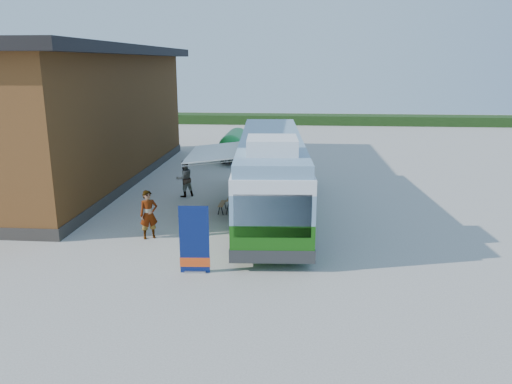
# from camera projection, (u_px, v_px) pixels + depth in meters

# --- Properties ---
(ground) EXTENTS (100.00, 100.00, 0.00)m
(ground) POSITION_uv_depth(u_px,v_px,m) (228.00, 247.00, 18.48)
(ground) COLOR #BCB7AD
(ground) RESTS_ON ground
(barn) EXTENTS (9.60, 21.20, 7.50)m
(barn) POSITION_uv_depth(u_px,v_px,m) (66.00, 118.00, 28.05)
(barn) COLOR brown
(barn) RESTS_ON ground
(hedge) EXTENTS (40.00, 3.00, 1.00)m
(hedge) POSITION_uv_depth(u_px,v_px,m) (348.00, 120.00, 54.35)
(hedge) COLOR #264419
(hedge) RESTS_ON ground
(bus) EXTENTS (3.61, 13.37, 4.07)m
(bus) POSITION_uv_depth(u_px,v_px,m) (271.00, 172.00, 21.99)
(bus) COLOR #267112
(bus) RESTS_ON ground
(awning) EXTENTS (2.99, 4.51, 0.53)m
(awning) POSITION_uv_depth(u_px,v_px,m) (223.00, 148.00, 21.82)
(awning) COLOR white
(awning) RESTS_ON ground
(banner) EXTENTS (0.98, 0.22, 2.26)m
(banner) POSITION_uv_depth(u_px,v_px,m) (194.00, 246.00, 15.99)
(banner) COLOR #0B1A56
(banner) RESTS_ON ground
(picnic_table) EXTENTS (1.22, 1.08, 0.69)m
(picnic_table) POSITION_uv_depth(u_px,v_px,m) (233.00, 201.00, 22.57)
(picnic_table) COLOR #AB8450
(picnic_table) RESTS_ON ground
(person_a) EXTENTS (0.83, 0.74, 1.90)m
(person_a) POSITION_uv_depth(u_px,v_px,m) (149.00, 215.00, 19.15)
(person_a) COLOR #999999
(person_a) RESTS_ON ground
(person_b) EXTENTS (1.15, 1.12, 1.87)m
(person_b) POSITION_uv_depth(u_px,v_px,m) (184.00, 179.00, 25.13)
(person_b) COLOR #999999
(person_b) RESTS_ON ground
(slurry_tanker) EXTENTS (1.67, 5.52, 2.03)m
(slurry_tanker) POSITION_uv_depth(u_px,v_px,m) (234.00, 143.00, 34.39)
(slurry_tanker) COLOR #1A9033
(slurry_tanker) RESTS_ON ground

